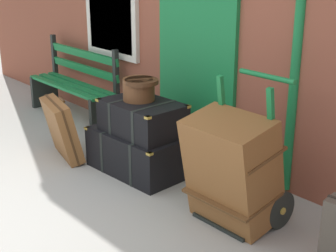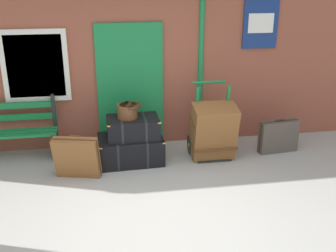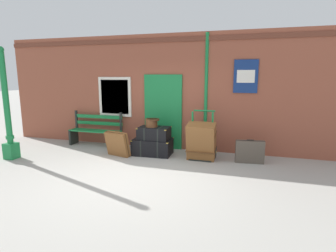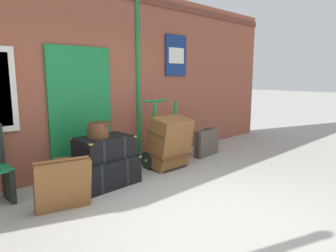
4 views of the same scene
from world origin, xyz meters
The scene contains 9 objects.
ground_plane centered at (0.00, 0.00, 0.00)m, with size 60.00×60.00×0.00m, color #A3A099.
brick_facade centered at (-0.01, 2.60, 1.60)m, with size 10.40×0.35×3.20m.
steamer_trunk_base centered at (-0.20, 1.72, 0.21)m, with size 1.04×0.70×0.43m.
steamer_trunk_middle centered at (-0.16, 1.72, 0.58)m, with size 0.82×0.57×0.33m.
round_hatbox centered at (-0.23, 1.74, 0.86)m, with size 0.37×0.33×0.22m.
porters_trolley centered at (1.11, 1.80, 0.27)m, with size 0.71×0.56×1.21m.
large_brown_trunk centered at (1.11, 1.63, 0.47)m, with size 0.70×0.60×0.95m.
suitcase_tan centered at (2.27, 1.73, 0.27)m, with size 0.68×0.25×0.58m.
suitcase_brown centered at (-1.02, 1.30, 0.33)m, with size 0.70×0.45×0.67m.
Camera 4 is at (-2.52, -2.10, 1.64)m, focal length 32.21 mm.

